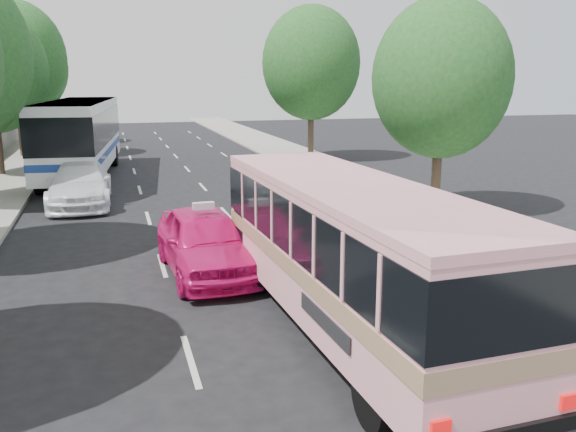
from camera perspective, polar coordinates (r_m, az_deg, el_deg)
name	(u,v)px	position (r m, az deg, el deg)	size (l,w,h in m)	color
ground	(265,310)	(13.64, -2.16, -8.82)	(120.00, 120.00, 0.00)	black
sidewalk_right	(324,168)	(34.66, 3.42, 4.55)	(4.00, 90.00, 0.12)	#9E998E
tree_left_e	(15,55)	(42.61, -24.19, 13.62)	(6.30, 6.30, 9.82)	#38281E
tree_left_f	(28,64)	(50.56, -23.18, 12.92)	(5.88, 5.88, 9.16)	#38281E
tree_right_near	(444,73)	(23.45, 14.43, 12.85)	(5.10, 5.10, 7.95)	#38281E
tree_right_far	(313,59)	(38.24, 2.34, 14.45)	(6.00, 6.00, 9.35)	#38281E
pink_bus	(350,241)	(11.92, 5.79, -2.39)	(2.86, 9.73, 3.07)	#FEA4AF
pink_taxi	(205,242)	(16.01, -7.81, -2.38)	(2.03, 5.06, 1.72)	#E41370
white_pickup	(80,184)	(25.93, -18.87, 2.83)	(2.36, 5.80, 1.68)	white
tour_coach_front	(80,132)	(32.93, -18.87, 7.46)	(4.00, 13.22, 3.90)	white
tour_coach_rear	(62,120)	(47.05, -20.39, 8.40)	(2.65, 11.45, 3.41)	silver
taxi_roof_sign	(204,206)	(15.79, -7.91, 0.95)	(0.55, 0.18, 0.18)	silver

